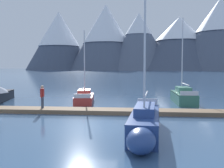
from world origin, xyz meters
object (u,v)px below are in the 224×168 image
sailboat_mid_dock_port (85,97)px  sailboat_far_berth (182,96)px  sailboat_mid_dock_starboard (145,123)px  person_on_dock (42,95)px

sailboat_mid_dock_port → sailboat_far_berth: size_ratio=0.85×
sailboat_far_berth → sailboat_mid_dock_starboard: bearing=-103.3°
sailboat_far_berth → person_on_dock: size_ratio=4.73×
sailboat_mid_dock_starboard → person_on_dock: (-7.84, 5.46, 0.63)m
sailboat_far_berth → person_on_dock: bearing=-146.1°
sailboat_mid_dock_starboard → person_on_dock: sailboat_mid_dock_starboard is taller
sailboat_mid_dock_port → sailboat_mid_dock_starboard: bearing=-61.0°
sailboat_mid_dock_port → sailboat_mid_dock_starboard: size_ratio=0.96×
sailboat_mid_dock_port → sailboat_far_berth: (9.16, 1.61, 0.13)m
sailboat_far_berth → person_on_dock: 13.07m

